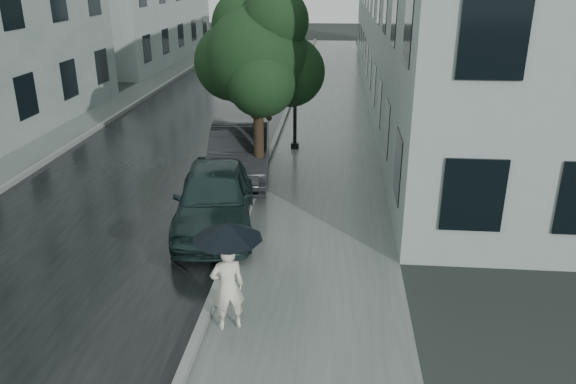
# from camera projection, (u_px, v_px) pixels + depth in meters

# --- Properties ---
(ground) EXTENTS (120.00, 120.00, 0.00)m
(ground) POSITION_uv_depth(u_px,v_px,m) (299.00, 299.00, 10.44)
(ground) COLOR black
(ground) RESTS_ON ground
(sidewalk) EXTENTS (3.50, 60.00, 0.01)m
(sidewalk) POSITION_uv_depth(u_px,v_px,m) (328.00, 130.00, 21.54)
(sidewalk) COLOR slate
(sidewalk) RESTS_ON ground
(kerb_near) EXTENTS (0.15, 60.00, 0.15)m
(kerb_near) POSITION_uv_depth(u_px,v_px,m) (280.00, 127.00, 21.66)
(kerb_near) COLOR slate
(kerb_near) RESTS_ON ground
(asphalt_road) EXTENTS (6.85, 60.00, 0.00)m
(asphalt_road) POSITION_uv_depth(u_px,v_px,m) (192.00, 127.00, 21.98)
(asphalt_road) COLOR black
(asphalt_road) RESTS_ON ground
(kerb_far) EXTENTS (0.15, 60.00, 0.15)m
(kerb_far) POSITION_uv_depth(u_px,v_px,m) (105.00, 123.00, 22.24)
(kerb_far) COLOR slate
(kerb_far) RESTS_ON ground
(sidewalk_far) EXTENTS (1.70, 60.00, 0.01)m
(sidewalk_far) POSITION_uv_depth(u_px,v_px,m) (83.00, 124.00, 22.35)
(sidewalk_far) COLOR #4C5451
(sidewalk_far) RESTS_ON ground
(pedestrian) EXTENTS (0.67, 0.56, 1.57)m
(pedestrian) POSITION_uv_depth(u_px,v_px,m) (228.00, 287.00, 9.31)
(pedestrian) COLOR beige
(pedestrian) RESTS_ON sidewalk
(umbrella) EXTENTS (1.40, 1.40, 1.09)m
(umbrella) POSITION_uv_depth(u_px,v_px,m) (227.00, 231.00, 8.90)
(umbrella) COLOR black
(umbrella) RESTS_ON ground
(street_tree) EXTENTS (3.41, 3.09, 5.37)m
(street_tree) POSITION_uv_depth(u_px,v_px,m) (258.00, 55.00, 14.15)
(street_tree) COLOR #332619
(street_tree) RESTS_ON ground
(lamp_post) EXTENTS (0.82, 0.46, 4.97)m
(lamp_post) POSITION_uv_depth(u_px,v_px,m) (291.00, 65.00, 18.22)
(lamp_post) COLOR black
(lamp_post) RESTS_ON ground
(car_near) EXTENTS (2.37, 4.60, 1.50)m
(car_near) POSITION_uv_depth(u_px,v_px,m) (215.00, 197.00, 13.14)
(car_near) COLOR #192A2A
(car_near) RESTS_ON ground
(car_far) EXTENTS (2.12, 4.83, 1.54)m
(car_far) POSITION_uv_depth(u_px,v_px,m) (240.00, 152.00, 16.36)
(car_far) COLOR black
(car_far) RESTS_ON ground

